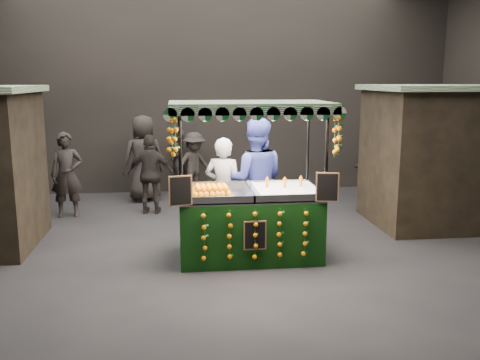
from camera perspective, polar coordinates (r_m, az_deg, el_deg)
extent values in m
plane|color=black|center=(8.23, -1.89, -8.32)|extent=(12.00, 12.00, 0.00)
cube|color=black|center=(12.77, -3.94, 9.92)|extent=(12.00, 0.10, 5.00)
cube|color=black|center=(2.83, 6.67, 6.65)|extent=(12.00, 0.10, 5.00)
cube|color=black|center=(10.64, 21.64, 2.24)|extent=(2.80, 2.00, 2.50)
cube|color=#114E1F|center=(10.54, 22.14, 9.24)|extent=(3.00, 2.20, 0.10)
cube|color=black|center=(8.10, 0.99, -5.08)|extent=(2.11, 1.15, 0.96)
cube|color=silver|center=(7.98, 1.00, -1.64)|extent=(2.11, 1.15, 0.04)
cylinder|color=black|center=(7.34, -6.37, -1.44)|extent=(0.05, 0.05, 2.30)
cylinder|color=black|center=(7.63, 9.23, -1.03)|extent=(0.05, 0.05, 2.30)
cylinder|color=black|center=(8.41, -6.45, 0.14)|extent=(0.05, 0.05, 2.30)
cylinder|color=black|center=(8.66, 7.25, 0.44)|extent=(0.05, 0.05, 2.30)
cube|color=#114E1F|center=(7.80, 1.03, 8.18)|extent=(2.35, 1.39, 0.08)
cube|color=white|center=(8.06, 5.05, -1.13)|extent=(0.94, 1.04, 0.08)
cube|color=black|center=(7.27, -6.45, -1.16)|extent=(0.32, 0.09, 0.42)
cube|color=black|center=(7.57, 9.43, -0.77)|extent=(0.32, 0.09, 0.42)
cube|color=black|center=(7.50, 1.63, -6.01)|extent=(0.33, 0.02, 0.42)
imported|color=gray|center=(8.83, -1.79, -1.06)|extent=(0.75, 0.63, 1.76)
imported|color=navy|center=(8.81, 1.67, -0.03)|extent=(1.12, 0.93, 2.08)
imported|color=black|center=(10.95, -18.21, 0.54)|extent=(0.65, 0.46, 1.69)
imported|color=black|center=(11.53, 14.90, 1.06)|extent=(0.96, 0.86, 1.63)
imported|color=black|center=(10.82, -9.61, 0.62)|extent=(0.99, 0.51, 1.62)
imported|color=#2E2825|center=(12.28, -4.97, 1.68)|extent=(1.12, 1.01, 1.50)
imported|color=black|center=(11.98, -10.35, 2.33)|extent=(1.10, 0.91, 1.93)
imported|color=#2B2423|center=(10.89, 15.73, 0.60)|extent=(1.47, 1.43, 1.68)
imported|color=black|center=(12.50, -6.72, 1.93)|extent=(0.50, 0.64, 1.56)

